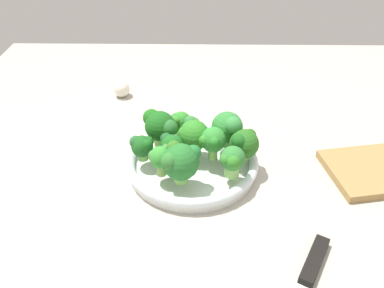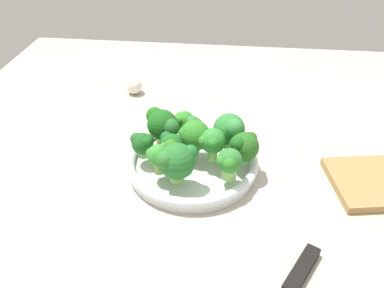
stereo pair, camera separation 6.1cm
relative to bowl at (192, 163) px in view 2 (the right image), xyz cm
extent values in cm
cube|color=#B5B0A2|center=(-2.97, -2.47, -2.90)|extent=(130.00, 130.00, 2.50)
cylinder|color=silver|center=(0.00, 0.00, -0.92)|extent=(25.24, 25.24, 1.45)
torus|color=white|center=(0.00, 0.00, 0.69)|extent=(26.29, 26.29, 1.78)
cylinder|color=#88BA4D|center=(3.75, 1.56, 2.61)|extent=(1.97, 1.97, 2.06)
sphere|color=#1C641F|center=(3.75, 1.56, 5.11)|extent=(4.52, 4.52, 4.52)
sphere|color=#22602A|center=(3.07, 0.50, 5.47)|extent=(2.56, 2.56, 2.56)
sphere|color=#275F26|center=(4.52, 2.56, 5.68)|extent=(2.09, 2.09, 2.09)
sphere|color=#1F5A2A|center=(4.90, 0.38, 5.97)|extent=(2.40, 2.40, 2.40)
cylinder|color=#82BB53|center=(-4.05, 0.34, 2.93)|extent=(1.83, 1.83, 2.69)
sphere|color=#328D34|center=(-4.05, 0.34, 5.88)|extent=(4.94, 4.94, 4.94)
sphere|color=#318828|center=(-2.32, 1.27, 6.27)|extent=(2.17, 2.17, 2.17)
sphere|color=#2A8128|center=(-4.15, 2.07, 6.49)|extent=(2.26, 2.26, 2.26)
cylinder|color=#A1CB64|center=(2.38, -7.38, 2.57)|extent=(2.35, 2.35, 1.97)
sphere|color=#31882A|center=(2.38, -7.38, 4.97)|extent=(4.34, 4.34, 4.34)
sphere|color=#317E34|center=(3.51, -8.46, 5.20)|extent=(2.24, 2.24, 2.24)
sphere|color=#358129|center=(3.22, -6.15, 5.93)|extent=(1.83, 1.83, 1.83)
sphere|color=#3B8735|center=(3.48, -6.79, 5.51)|extent=(2.31, 2.31, 2.31)
cylinder|color=#8FCD67|center=(-9.93, 0.62, 2.43)|extent=(2.18, 2.18, 1.69)
sphere|color=#28681F|center=(-9.93, 0.62, 5.14)|extent=(5.73, 5.73, 5.73)
sphere|color=#1C5C1B|center=(-8.74, 1.82, 6.56)|extent=(2.85, 2.85, 2.85)
sphere|color=#285B1C|center=(-11.13, -1.21, 5.95)|extent=(2.53, 2.53, 2.53)
cylinder|color=#91D268|center=(-7.44, 5.55, 2.75)|extent=(2.76, 2.76, 2.34)
sphere|color=#318135|center=(-7.44, 5.55, 5.42)|extent=(4.61, 4.61, 4.61)
sphere|color=#318326|center=(-7.43, 7.05, 5.83)|extent=(2.62, 2.62, 2.62)
sphere|color=#34832C|center=(-6.08, 6.39, 5.79)|extent=(2.23, 2.23, 2.23)
cylinder|color=#95D162|center=(6.42, -3.83, 2.88)|extent=(2.70, 2.70, 2.59)
sphere|color=#1A5F1B|center=(6.42, -3.83, 6.15)|extent=(6.09, 6.09, 6.09)
sphere|color=#1D6919|center=(8.23, -5.53, 7.08)|extent=(3.52, 3.52, 3.52)
sphere|color=#296A2C|center=(4.52, -2.40, 6.57)|extent=(3.53, 3.53, 3.53)
cylinder|color=#85C86A|center=(-6.92, -3.85, 2.77)|extent=(1.94, 1.94, 2.38)
sphere|color=#318236|center=(-6.92, -3.85, 6.01)|extent=(6.30, 6.30, 6.30)
sphere|color=#338E2E|center=(-7.86, -2.15, 7.12)|extent=(3.42, 3.42, 3.42)
sphere|color=#358B3F|center=(-7.94, -1.88, 7.69)|extent=(3.50, 3.50, 3.50)
cylinder|color=#75BF57|center=(9.53, 0.96, 2.40)|extent=(2.02, 2.02, 1.63)
sphere|color=#1C5C1E|center=(9.53, 0.96, 4.59)|extent=(4.25, 4.25, 4.25)
sphere|color=#195E1D|center=(8.32, 1.87, 5.73)|extent=(2.08, 2.08, 2.08)
sphere|color=#23602C|center=(10.71, 0.70, 5.43)|extent=(2.46, 2.46, 2.46)
sphere|color=#235E21|center=(8.43, 0.38, 5.29)|extent=(2.21, 2.21, 2.21)
cylinder|color=#87C760|center=(1.87, 7.40, 2.68)|extent=(2.59, 2.59, 2.20)
sphere|color=#26722C|center=(1.87, 7.40, 5.93)|extent=(6.63, 6.63, 6.63)
sphere|color=#2F752E|center=(3.66, 8.83, 7.15)|extent=(3.19, 3.19, 3.19)
sphere|color=#227631|center=(-0.34, 6.34, 7.21)|extent=(2.81, 2.81, 2.81)
sphere|color=#337020|center=(3.08, 5.77, 7.74)|extent=(2.72, 2.72, 2.72)
cylinder|color=#88B355|center=(5.57, 5.56, 2.88)|extent=(1.84, 1.84, 2.60)
sphere|color=green|center=(5.57, 5.56, 5.52)|extent=(4.11, 4.11, 4.11)
sphere|color=#41833C|center=(6.71, 5.48, 5.77)|extent=(2.27, 2.27, 2.27)
sphere|color=#3C823D|center=(4.57, 4.70, 6.64)|extent=(1.93, 1.93, 1.93)
cylinder|color=#91BF61|center=(-0.34, -1.72, 2.53)|extent=(2.03, 2.03, 1.89)
sphere|color=#308327|center=(-0.34, -1.72, 5.45)|extent=(6.10, 6.10, 6.10)
sphere|color=#397B30|center=(-0.28, -3.84, 6.84)|extent=(2.50, 2.50, 2.50)
sphere|color=#337B39|center=(0.38, -3.80, 7.11)|extent=(2.64, 2.64, 2.64)
sphere|color=#338D28|center=(1.47, -1.38, 6.11)|extent=(2.61, 2.61, 2.61)
cube|color=black|center=(-19.16, 22.94, -0.90)|extent=(6.60, 9.45, 1.50)
sphere|color=#F0E6CF|center=(18.92, -30.49, 0.48)|extent=(4.26, 4.26, 4.26)
camera|label=1|loc=(-0.98, 63.05, 49.18)|focal=37.48mm
camera|label=2|loc=(-7.11, 62.66, 49.18)|focal=37.48mm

